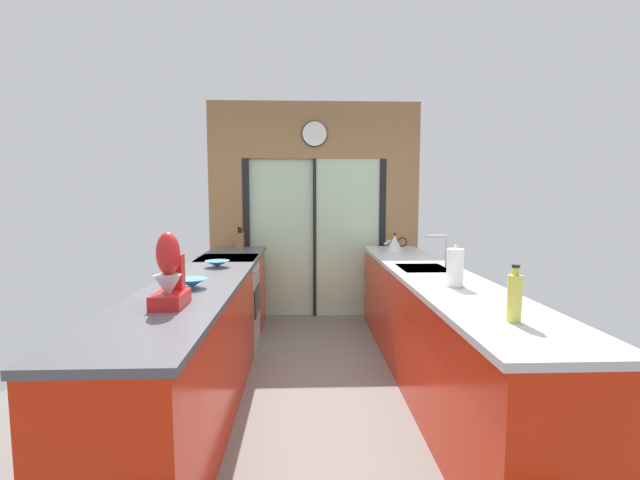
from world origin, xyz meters
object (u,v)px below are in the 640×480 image
Objects in this scene: soap_bottle at (515,297)px; paper_towel_roll at (455,268)px; knife_block at (240,240)px; mixing_bowl_far at (217,264)px; stand_mixer at (170,278)px; oven_range at (228,303)px; mixing_bowl_near at (192,283)px; kettle at (395,243)px.

soap_bottle is 0.98× the size of paper_towel_roll.
soap_bottle is at bearing -90.00° from paper_towel_roll.
knife_block is 0.90× the size of soap_bottle.
stand_mixer is at bearing -90.00° from mixing_bowl_far.
mixing_bowl_far is 0.51× the size of stand_mixer.
mixing_bowl_far is 1.35m from stand_mixer.
paper_towel_roll is (1.78, -0.88, 0.10)m from mixing_bowl_far.
stand_mixer is at bearing -89.46° from oven_range.
mixing_bowl_near is 2.66m from kettle.
kettle is (1.78, 1.97, 0.05)m from mixing_bowl_near.
soap_bottle reaches higher than oven_range.
soap_bottle is at bearing -60.11° from knife_block.
oven_range is 3.23× the size of soap_bottle.
soap_bottle reaches higher than mixing_bowl_near.
stand_mixer reaches higher than paper_towel_roll.
knife_block reaches higher than mixing_bowl_far.
paper_towel_roll reaches higher than kettle.
mixing_bowl_near is 1.78m from paper_towel_roll.
mixing_bowl_far is (0.00, 0.86, -0.00)m from mixing_bowl_near.
mixing_bowl_far is 1.99m from paper_towel_roll.
stand_mixer reaches higher than soap_bottle.
oven_range is 4.46× the size of mixing_bowl_near.
mixing_bowl_far is at bearing 90.00° from stand_mixer.
oven_range is 1.95m from kettle.
paper_towel_roll reaches higher than knife_block.
oven_range is at bearing 90.72° from mixing_bowl_near.
mixing_bowl_near is at bearing -89.28° from oven_range.
kettle reaches higher than mixing_bowl_far.
mixing_bowl_far is 1.38m from knife_block.
paper_towel_roll is (1.78, 0.47, -0.03)m from stand_mixer.
stand_mixer is at bearing -126.09° from kettle.
mixing_bowl_near is (0.02, -1.48, 0.50)m from oven_range.
knife_block reaches higher than mixing_bowl_near.
kettle is 1.98m from paper_towel_roll.
kettle reaches higher than oven_range.
mixing_bowl_near is at bearing 90.00° from stand_mixer.
mixing_bowl_far is (0.02, -0.61, 0.50)m from oven_range.
mixing_bowl_near is 0.71× the size of paper_towel_roll.
paper_towel_roll is at bearing 14.65° from stand_mixer.
mixing_bowl_near is at bearing 179.65° from paper_towel_roll.
knife_block is (-0.00, 2.24, 0.06)m from mixing_bowl_near.
knife_block reaches higher than oven_range.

